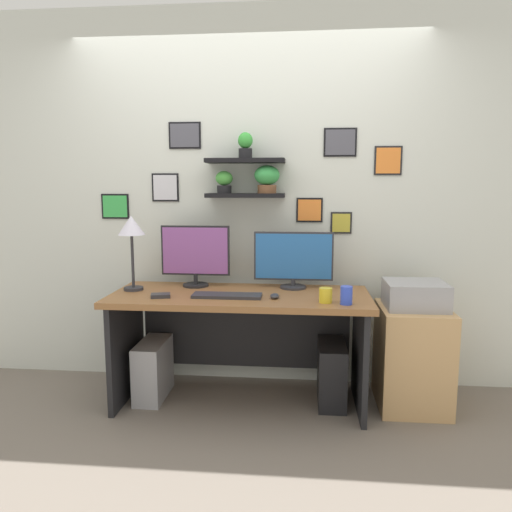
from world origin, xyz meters
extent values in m
plane|color=#70665B|center=(0.00, 0.00, 0.00)|extent=(8.00, 8.00, 0.00)
cube|color=silver|center=(0.00, 0.44, 1.35)|extent=(4.40, 0.04, 2.70)
cube|color=black|center=(0.00, 0.32, 1.38)|extent=(0.55, 0.20, 0.03)
cube|color=black|center=(0.00, 0.32, 1.62)|extent=(0.55, 0.20, 0.03)
cylinder|color=black|center=(0.00, 0.32, 1.67)|extent=(0.09, 0.09, 0.07)
ellipsoid|color=green|center=(0.00, 0.32, 1.76)|extent=(0.10, 0.10, 0.11)
cylinder|color=brown|center=(0.15, 0.32, 1.43)|extent=(0.13, 0.13, 0.06)
ellipsoid|color=green|center=(0.15, 0.32, 1.52)|extent=(0.18, 0.18, 0.14)
cylinder|color=black|center=(-0.15, 0.32, 1.43)|extent=(0.10, 0.10, 0.05)
ellipsoid|color=green|center=(-0.15, 0.32, 1.50)|extent=(0.12, 0.12, 0.10)
cube|color=black|center=(0.66, 0.42, 1.75)|extent=(0.23, 0.02, 0.20)
cube|color=#4C4C56|center=(0.66, 0.41, 1.75)|extent=(0.20, 0.00, 0.17)
cube|color=black|center=(0.45, 0.42, 1.28)|extent=(0.19, 0.02, 0.17)
cube|color=orange|center=(0.45, 0.41, 1.28)|extent=(0.16, 0.00, 0.15)
cube|color=black|center=(-0.99, 0.42, 1.30)|extent=(0.21, 0.02, 0.18)
cube|color=green|center=(-0.99, 0.41, 1.30)|extent=(0.18, 0.00, 0.16)
cube|color=black|center=(-0.60, 0.42, 1.44)|extent=(0.20, 0.02, 0.20)
cube|color=silver|center=(-0.60, 0.41, 1.44)|extent=(0.17, 0.00, 0.18)
cube|color=black|center=(-0.45, 0.42, 1.81)|extent=(0.23, 0.02, 0.19)
cube|color=#4C4C56|center=(-0.45, 0.41, 1.81)|extent=(0.21, 0.00, 0.16)
cube|color=black|center=(0.68, 0.42, 1.19)|extent=(0.15, 0.02, 0.15)
cube|color=gold|center=(0.68, 0.41, 1.19)|extent=(0.12, 0.00, 0.13)
cube|color=black|center=(0.99, 0.42, 1.62)|extent=(0.19, 0.02, 0.20)
cube|color=orange|center=(0.99, 0.41, 1.62)|extent=(0.16, 0.00, 0.18)
cube|color=brown|center=(0.00, 0.00, 0.73)|extent=(1.69, 0.68, 0.04)
cube|color=black|center=(-0.79, 0.00, 0.35)|extent=(0.04, 0.62, 0.71)
cube|color=black|center=(0.79, 0.00, 0.35)|extent=(0.04, 0.62, 0.71)
cube|color=black|center=(0.00, 0.30, 0.39)|extent=(1.49, 0.02, 0.50)
cylinder|color=black|center=(-0.34, 0.21, 0.76)|extent=(0.18, 0.18, 0.02)
cylinder|color=black|center=(-0.34, 0.21, 0.80)|extent=(0.03, 0.03, 0.07)
cube|color=black|center=(-0.34, 0.22, 1.00)|extent=(0.48, 0.02, 0.35)
cube|color=#8C4C99|center=(-0.34, 0.21, 1.00)|extent=(0.46, 0.00, 0.32)
cylinder|color=#2D2D33|center=(0.34, 0.21, 0.76)|extent=(0.18, 0.18, 0.02)
cylinder|color=#2D2D33|center=(0.34, 0.21, 0.79)|extent=(0.03, 0.03, 0.05)
cube|color=#2D2D33|center=(0.34, 0.22, 0.97)|extent=(0.54, 0.02, 0.33)
cube|color=#2866B2|center=(0.34, 0.21, 0.97)|extent=(0.52, 0.00, 0.31)
cube|color=#2D2D33|center=(-0.07, -0.10, 0.76)|extent=(0.44, 0.14, 0.02)
ellipsoid|color=#2D2D33|center=(0.23, -0.11, 0.77)|extent=(0.06, 0.09, 0.03)
cylinder|color=#2D2D33|center=(-0.74, 0.04, 0.76)|extent=(0.13, 0.13, 0.02)
cylinder|color=#2D2D33|center=(-0.74, 0.04, 0.95)|extent=(0.02, 0.02, 0.36)
cone|color=silver|center=(-0.74, 0.04, 1.19)|extent=(0.18, 0.18, 0.13)
cylinder|color=yellow|center=(0.55, -0.19, 0.80)|extent=(0.08, 0.08, 0.09)
cube|color=#2D2D33|center=(-0.49, -0.15, 0.76)|extent=(0.14, 0.11, 0.02)
cylinder|color=blue|center=(0.67, -0.22, 0.81)|extent=(0.07, 0.07, 0.11)
cube|color=tan|center=(1.13, 0.06, 0.33)|extent=(0.44, 0.50, 0.67)
cube|color=#9E9EA3|center=(1.13, 0.06, 0.75)|extent=(0.38, 0.34, 0.17)
cube|color=#99999E|center=(-0.61, 0.02, 0.20)|extent=(0.18, 0.40, 0.39)
cube|color=black|center=(0.61, 0.06, 0.20)|extent=(0.18, 0.40, 0.41)
camera|label=1|loc=(0.40, -3.07, 1.45)|focal=33.89mm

